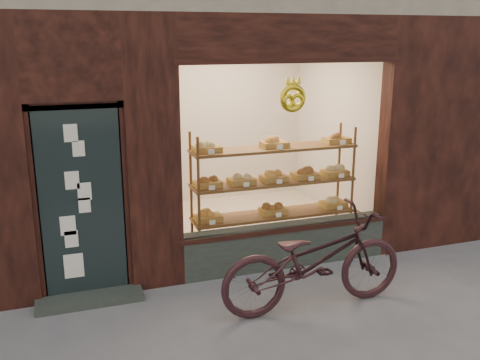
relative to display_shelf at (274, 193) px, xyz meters
name	(u,v)px	position (x,y,z in m)	size (l,w,h in m)	color
display_shelf	(274,193)	(0.00, 0.00, 0.00)	(2.20, 0.45, 1.70)	brown
bicycle	(314,260)	(-0.17, -1.54, -0.31)	(0.72, 2.08, 1.09)	black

